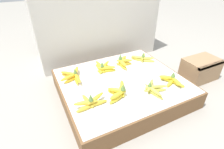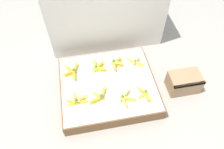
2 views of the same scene
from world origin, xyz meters
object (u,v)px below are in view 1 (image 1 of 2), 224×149
Objects in this scene: banana_bunch_middle_left at (73,76)px; banana_bunch_middle_midright at (123,62)px; wooden_crate at (200,69)px; banana_bunch_front_left at (90,102)px; banana_bunch_front_midleft at (119,92)px; banana_bunch_middle_midleft at (103,67)px; banana_bunch_middle_right at (143,58)px; banana_bunch_front_right at (172,80)px; banana_bunch_front_midright at (153,88)px.

banana_bunch_middle_left is 1.33× the size of banana_bunch_middle_midright.
wooden_crate is 0.73m from banana_bunch_middle_midright.
banana_bunch_front_left is 0.21m from banana_bunch_front_midleft.
banana_bunch_front_left is 0.44m from banana_bunch_middle_midleft.
banana_bunch_middle_midright is (0.24, 0.36, 0.00)m from banana_bunch_front_midleft.
wooden_crate is 1.64× the size of banana_bunch_front_midleft.
banana_bunch_front_left is 0.36m from banana_bunch_middle_left.
banana_bunch_middle_midright is at bearing 176.90° from banana_bunch_middle_right.
banana_bunch_middle_midleft reaches higher than banana_bunch_front_right.
banana_bunch_middle_left is (-1.11, 0.30, 0.07)m from wooden_crate.
banana_bunch_front_midright is 1.20× the size of banana_bunch_middle_midleft.
wooden_crate is 0.90m from banana_bunch_middle_midleft.
banana_bunch_front_left is 1.19× the size of banana_bunch_middle_right.
banana_bunch_front_left is 0.58m from banana_bunch_middle_midright.
banana_bunch_middle_midright is at bearing 90.49° from banana_bunch_front_midright.
banana_bunch_front_midleft reaches higher than banana_bunch_middle_left.
wooden_crate is 0.90m from banana_bunch_front_midleft.
banana_bunch_middle_midleft is 0.40m from banana_bunch_middle_right.
banana_bunch_front_right is (0.19, 0.01, 0.00)m from banana_bunch_front_midright.
banana_bunch_middle_left is 0.46m from banana_bunch_middle_midright.
banana_bunch_front_midright is (0.45, -0.06, -0.00)m from banana_bunch_front_left.
banana_bunch_middle_right is (0.66, 0.36, 0.00)m from banana_bunch_front_left.
banana_bunch_front_midright is 0.19m from banana_bunch_front_right.
banana_bunch_middle_midright reaches higher than wooden_crate.
banana_bunch_front_midleft is 1.04× the size of banana_bunch_middle_right.
wooden_crate is at bearing -34.42° from banana_bunch_middle_right.
banana_bunch_middle_midright is at bearing 114.89° from banana_bunch_front_right.
banana_bunch_front_midleft is at bearing 173.10° from banana_bunch_front_right.
banana_bunch_middle_midright is (-0.00, 0.43, 0.01)m from banana_bunch_front_midright.
banana_bunch_front_midleft is 1.05× the size of banana_bunch_middle_midleft.
banana_bunch_middle_left is 0.67m from banana_bunch_middle_right.
banana_bunch_front_left is (-1.10, -0.06, 0.08)m from wooden_crate.
banana_bunch_front_left reaches higher than banana_bunch_middle_left.
banana_bunch_middle_right is at bearing 87.63° from banana_bunch_front_right.
banana_bunch_front_left is at bearing -88.11° from banana_bunch_middle_left.
banana_bunch_front_right is 0.46m from banana_bunch_middle_midright.
banana_bunch_front_left is 1.21× the size of banana_bunch_middle_midleft.
banana_bunch_front_right is at bearing -65.11° from banana_bunch_middle_midright.
banana_bunch_middle_midleft is at bearing 54.96° from banana_bunch_front_left.
banana_bunch_middle_right is (0.21, 0.42, 0.00)m from banana_bunch_front_midright.
banana_bunch_front_midright is at bearing -7.55° from banana_bunch_front_left.
banana_bunch_front_midright is 0.43m from banana_bunch_middle_midright.
banana_bunch_middle_left is at bearing 122.31° from banana_bunch_front_midleft.
banana_bunch_front_right is at bearing -92.37° from banana_bunch_middle_right.
banana_bunch_front_right is at bearing -4.02° from banana_bunch_front_left.
banana_bunch_middle_left is 1.41× the size of banana_bunch_middle_midleft.
banana_bunch_front_midleft reaches higher than banana_bunch_front_midright.
banana_bunch_front_midright is at bearing -64.95° from banana_bunch_middle_midleft.
banana_bunch_front_right reaches higher than banana_bunch_middle_right.
banana_bunch_front_midright is at bearing -42.04° from banana_bunch_middle_left.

